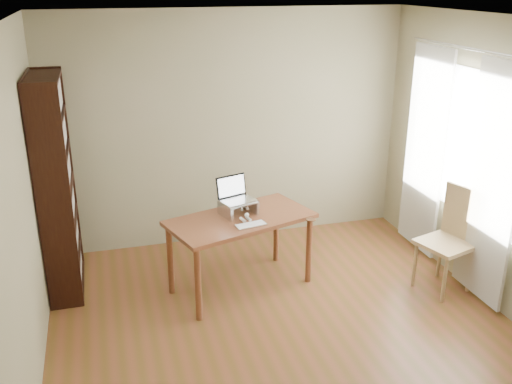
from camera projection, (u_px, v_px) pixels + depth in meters
name	position (u px, v px, depth m)	size (l,w,h in m)	color
room	(301.00, 200.00, 4.33)	(4.04, 4.54, 2.64)	brown
bookshelf	(57.00, 187.00, 5.33)	(0.30, 0.90, 2.10)	black
curtains	(455.00, 165.00, 5.57)	(0.03, 1.90, 2.25)	white
desk	(241.00, 227.00, 5.45)	(1.51, 1.06, 0.75)	brown
laptop_stand	(238.00, 206.00, 5.45)	(0.32, 0.25, 0.13)	silver
laptop	(237.00, 194.00, 5.47)	(0.37, 0.35, 0.22)	silver
keyboard	(251.00, 225.00, 5.22)	(0.31, 0.17, 0.02)	silver
coaster	(311.00, 219.00, 5.36)	(0.09, 0.09, 0.01)	#4E331A
cat	(238.00, 207.00, 5.49)	(0.24, 0.47, 0.14)	#4F443E
chair	(453.00, 236.00, 5.47)	(0.57, 0.57, 1.02)	#A18757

